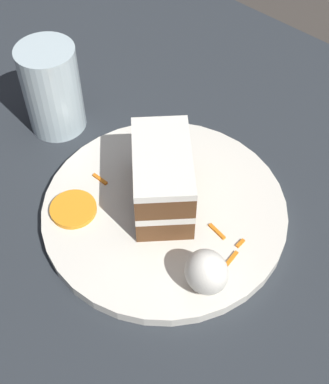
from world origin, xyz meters
The scene contains 8 objects.
ground_plane centered at (0.00, 0.00, 0.00)m, with size 6.00×6.00×0.00m, color #38332D.
dining_table centered at (0.00, 0.00, 0.02)m, with size 1.29×0.84×0.04m, color #282D33.
plate centered at (-0.02, 0.01, 0.04)m, with size 0.29×0.29×0.01m, color silver.
cake_slice centered at (-0.01, 0.00, 0.09)m, with size 0.13×0.13×0.08m.
cream_dollop centered at (-0.12, 0.05, 0.08)m, with size 0.05×0.04×0.05m, color white.
orange_garnish centered at (0.06, 0.08, 0.05)m, with size 0.05×0.05×0.01m, color orange.
carrot_shreds_scatter centered at (-0.03, -0.01, 0.05)m, with size 0.20×0.10×0.00m.
drinking_glass centered at (0.19, -0.01, 0.09)m, with size 0.07×0.07×0.12m.
Camera 1 is at (-0.27, 0.29, 0.55)m, focal length 50.00 mm.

